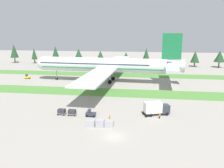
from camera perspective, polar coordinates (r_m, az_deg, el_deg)
ground_plane at (r=50.82m, az=0.48°, el=-12.68°), size 400.00×400.00×0.00m
grass_strip_near at (r=84.24m, az=3.69°, el=-2.20°), size 320.00×11.32×0.01m
grass_strip_far at (r=117.97m, az=5.01°, el=2.17°), size 320.00×11.32×0.01m
airliner at (r=100.70m, az=-1.30°, el=4.66°), size 64.15×78.68×20.82m
baggage_tug at (r=61.74m, az=-5.24°, el=-7.16°), size 2.64×1.38×1.97m
cargo_dolly_lead at (r=63.15m, az=-9.68°, el=-6.72°), size 2.25×1.57×1.55m
cargo_dolly_second at (r=64.15m, az=-12.14°, el=-6.52°), size 2.25×1.57×1.55m
catering_truck at (r=63.24m, az=10.66°, el=-5.74°), size 7.32×4.56×3.58m
pushback_tractor at (r=115.76m, az=-19.89°, el=1.64°), size 2.66×1.43×1.97m
ground_crew_marshaller at (r=61.31m, az=11.55°, el=-7.39°), size 0.36×0.51×1.74m
ground_crew_loader at (r=58.18m, az=-0.59°, el=-8.25°), size 0.36×0.49×1.74m
uld_container_0 at (r=55.75m, az=-5.21°, el=-9.46°), size 2.10×1.72×1.55m
uld_container_1 at (r=55.04m, az=-0.68°, el=-9.65°), size 2.09×1.71×1.66m
uld_container_2 at (r=55.45m, az=-2.86°, el=-9.48°), size 2.06×1.68×1.67m
taxiway_marker_0 at (r=80.86m, az=-5.55°, el=-2.70°), size 0.44×0.44×0.49m
taxiway_marker_1 at (r=83.12m, az=17.40°, el=-2.82°), size 0.44×0.44×0.47m
distant_tree_line at (r=149.35m, az=5.37°, el=7.06°), size 168.93×10.35×12.61m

